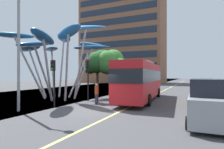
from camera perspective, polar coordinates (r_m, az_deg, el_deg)
The scene contains 14 objects.
ground at distance 13.33m, azimuth -8.74°, elevation -10.98°, with size 120.00×240.00×0.10m.
red_bus at distance 18.38m, azimuth 8.98°, elevation -1.40°, with size 3.27×11.57×3.75m.
leaf_sculpture at distance 20.65m, azimuth -15.81°, elevation 8.83°, with size 11.66×11.50×7.64m.
traffic_light_kerb_near at distance 14.98m, azimuth -17.40°, elevation 0.42°, with size 0.28×0.42×3.59m.
traffic_light_kerb_far at distance 17.93m, azimuth -7.46°, elevation 1.03°, with size 0.28×0.42×3.91m.
traffic_light_island_mid at distance 24.52m, azimuth 1.95°, elevation 0.08°, with size 0.28×0.42×3.51m.
traffic_light_opposite at distance 28.40m, azimuth 3.54°, elevation 0.65°, with size 0.28×0.42×3.93m.
car_parked_near at distance 10.58m, azimuth 27.56°, elevation -7.76°, with size 2.09×4.55×2.26m.
car_parked_mid at distance 17.27m, azimuth 25.89°, elevation -4.93°, with size 2.02×4.22×2.18m.
street_lamp at distance 14.23m, azimuth -25.85°, elevation 11.50°, with size 1.36×0.44×8.53m.
tree_pavement_near at distance 32.90m, azimuth -0.47°, elevation 3.87°, with size 5.10×5.44×7.04m.
tree_pavement_far at distance 33.27m, azimuth -4.24°, elevation 3.65°, with size 5.22×4.60×6.90m.
pedestrian at distance 15.88m, azimuth -4.69°, elevation -5.88°, with size 0.34×0.34×1.73m.
backdrop_building at distance 61.70m, azimuth 3.34°, elevation 10.08°, with size 25.82×12.52×26.75m.
Camera 1 is at (6.44, -10.97, 2.46)m, focal length 30.06 mm.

